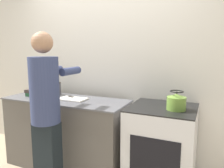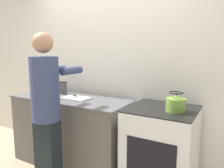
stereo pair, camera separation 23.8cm
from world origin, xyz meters
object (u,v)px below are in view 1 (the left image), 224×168
object	(u,v)px
knife	(75,98)
cutting_board	(72,99)
kettle	(176,102)
bowl_prep	(46,98)
oven	(161,148)
canister_jar	(57,88)
person	(46,109)

from	to	relation	value
knife	cutting_board	bearing A→B (deg)	-89.12
kettle	bowl_prep	size ratio (longest dim) A/B	1.14
oven	knife	distance (m)	1.20
kettle	canister_jar	world-z (taller)	kettle
bowl_prep	knife	bearing A→B (deg)	36.99
cutting_board	bowl_prep	world-z (taller)	bowl_prep
cutting_board	canister_jar	xyz separation A→B (m)	(-0.37, 0.17, 0.08)
person	knife	world-z (taller)	person
kettle	bowl_prep	xyz separation A→B (m)	(-1.53, -0.17, -0.07)
oven	person	distance (m)	1.30
canister_jar	person	bearing A→B (deg)	-59.11
canister_jar	cutting_board	bearing A→B (deg)	-24.54
cutting_board	kettle	xyz separation A→B (m)	(1.26, -0.01, 0.09)
knife	oven	bearing A→B (deg)	20.00
oven	kettle	bearing A→B (deg)	-21.26
cutting_board	oven	bearing A→B (deg)	2.42
person	cutting_board	world-z (taller)	person
bowl_prep	oven	bearing A→B (deg)	9.16
person	canister_jar	size ratio (longest dim) A/B	9.82
canister_jar	knife	bearing A→B (deg)	-19.73
person	oven	bearing A→B (deg)	28.77
knife	kettle	bearing A→B (deg)	17.32
person	cutting_board	xyz separation A→B (m)	(-0.05, 0.54, -0.02)
kettle	bowl_prep	bearing A→B (deg)	-173.79
person	bowl_prep	size ratio (longest dim) A/B	10.00
person	cutting_board	distance (m)	0.54
knife	bowl_prep	world-z (taller)	bowl_prep
kettle	knife	bearing A→B (deg)	178.07
oven	knife	bearing A→B (deg)	-179.25
person	kettle	distance (m)	1.32
knife	bowl_prep	distance (m)	0.35
oven	canister_jar	size ratio (longest dim) A/B	5.37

